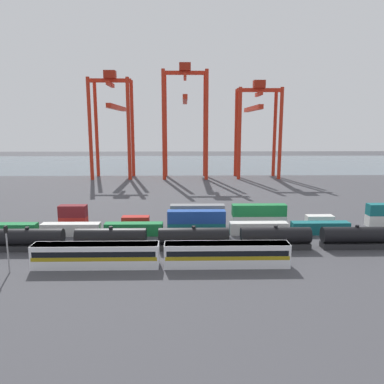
# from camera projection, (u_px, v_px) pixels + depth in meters

# --- Properties ---
(ground_plane) EXTENTS (420.00, 420.00, 0.00)m
(ground_plane) POSITION_uv_depth(u_px,v_px,m) (193.00, 197.00, 117.72)
(ground_plane) COLOR #424247
(harbour_water) EXTENTS (400.00, 110.00, 0.01)m
(harbour_water) POSITION_uv_depth(u_px,v_px,m) (189.00, 163.00, 222.83)
(harbour_water) COLOR slate
(harbour_water) RESTS_ON ground_plane
(passenger_train) EXTENTS (41.45, 3.14, 3.90)m
(passenger_train) POSITION_uv_depth(u_px,v_px,m) (162.00, 254.00, 59.72)
(passenger_train) COLOR silver
(passenger_train) RESTS_ON ground_plane
(freight_tank_row) EXTENTS (73.85, 2.95, 4.41)m
(freight_tank_row) POSITION_uv_depth(u_px,v_px,m) (194.00, 238.00, 68.20)
(freight_tank_row) COLOR #232326
(freight_tank_row) RESTS_ON ground_plane
(signal_mast) EXTENTS (0.36, 0.60, 7.55)m
(signal_mast) POSITION_uv_depth(u_px,v_px,m) (7.00, 243.00, 56.70)
(signal_mast) COLOR gray
(signal_mast) RESTS_ON ground_plane
(shipping_container_0) EXTENTS (12.10, 2.44, 2.60)m
(shipping_container_0) POSITION_uv_depth(u_px,v_px,m) (8.00, 230.00, 76.61)
(shipping_container_0) COLOR #197538
(shipping_container_0) RESTS_ON ground_plane
(shipping_container_1) EXTENTS (12.10, 2.44, 2.60)m
(shipping_container_1) POSITION_uv_depth(u_px,v_px,m) (71.00, 229.00, 76.87)
(shipping_container_1) COLOR silver
(shipping_container_1) RESTS_ON ground_plane
(shipping_container_2) EXTENTS (12.10, 2.44, 2.60)m
(shipping_container_2) POSITION_uv_depth(u_px,v_px,m) (134.00, 229.00, 77.13)
(shipping_container_2) COLOR #197538
(shipping_container_2) RESTS_ON ground_plane
(shipping_container_3) EXTENTS (12.10, 2.44, 2.60)m
(shipping_container_3) POSITION_uv_depth(u_px,v_px,m) (196.00, 229.00, 77.39)
(shipping_container_3) COLOR #146066
(shipping_container_3) RESTS_ON ground_plane
(shipping_container_4) EXTENTS (12.10, 2.44, 2.60)m
(shipping_container_4) POSITION_uv_depth(u_px,v_px,m) (196.00, 217.00, 76.93)
(shipping_container_4) COLOR #1C4299
(shipping_container_4) RESTS_ON shipping_container_3
(shipping_container_5) EXTENTS (12.10, 2.44, 2.60)m
(shipping_container_5) POSITION_uv_depth(u_px,v_px,m) (258.00, 228.00, 77.65)
(shipping_container_5) COLOR silver
(shipping_container_5) RESTS_ON ground_plane
(shipping_container_6) EXTENTS (12.10, 2.44, 2.60)m
(shipping_container_6) POSITION_uv_depth(u_px,v_px,m) (320.00, 228.00, 77.91)
(shipping_container_6) COLOR #146066
(shipping_container_6) RESTS_ON ground_plane
(shipping_container_7) EXTENTS (6.04, 2.44, 2.60)m
(shipping_container_7) POSITION_uv_depth(u_px,v_px,m) (74.00, 222.00, 82.46)
(shipping_container_7) COLOR #AD211C
(shipping_container_7) RESTS_ON ground_plane
(shipping_container_8) EXTENTS (6.04, 2.44, 2.60)m
(shipping_container_8) POSITION_uv_depth(u_px,v_px,m) (73.00, 211.00, 82.00)
(shipping_container_8) COLOR maroon
(shipping_container_8) RESTS_ON shipping_container_7
(shipping_container_9) EXTENTS (6.04, 2.44, 2.60)m
(shipping_container_9) POSITION_uv_depth(u_px,v_px,m) (136.00, 222.00, 82.73)
(shipping_container_9) COLOR #AD211C
(shipping_container_9) RESTS_ON ground_plane
(shipping_container_10) EXTENTS (12.10, 2.44, 2.60)m
(shipping_container_10) POSITION_uv_depth(u_px,v_px,m) (197.00, 222.00, 83.01)
(shipping_container_10) COLOR slate
(shipping_container_10) RESTS_ON ground_plane
(shipping_container_11) EXTENTS (12.10, 2.44, 2.60)m
(shipping_container_11) POSITION_uv_depth(u_px,v_px,m) (197.00, 210.00, 82.55)
(shipping_container_11) COLOR slate
(shipping_container_11) RESTS_ON shipping_container_10
(shipping_container_12) EXTENTS (12.10, 2.44, 2.60)m
(shipping_container_12) POSITION_uv_depth(u_px,v_px,m) (259.00, 221.00, 83.29)
(shipping_container_12) COLOR silver
(shipping_container_12) RESTS_ON ground_plane
(shipping_container_13) EXTENTS (12.10, 2.44, 2.60)m
(shipping_container_13) POSITION_uv_depth(u_px,v_px,m) (259.00, 210.00, 82.82)
(shipping_container_13) COLOR #197538
(shipping_container_13) RESTS_ON shipping_container_12
(shipping_container_14) EXTENTS (6.04, 2.44, 2.60)m
(shipping_container_14) POSITION_uv_depth(u_px,v_px,m) (319.00, 221.00, 83.56)
(shipping_container_14) COLOR silver
(shipping_container_14) RESTS_ON ground_plane
(shipping_container_15) EXTENTS (6.04, 2.44, 2.60)m
(shipping_container_15) POSITION_uv_depth(u_px,v_px,m) (380.00, 221.00, 83.84)
(shipping_container_15) COLOR silver
(shipping_container_15) RESTS_ON ground_plane
(shipping_container_16) EXTENTS (6.04, 2.44, 2.60)m
(shipping_container_16) POSITION_uv_depth(u_px,v_px,m) (381.00, 210.00, 83.37)
(shipping_container_16) COLOR #146066
(shipping_container_16) RESTS_ON shipping_container_15
(gantry_crane_west) EXTENTS (17.54, 40.86, 45.19)m
(gantry_crane_west) POSITION_uv_depth(u_px,v_px,m) (113.00, 115.00, 160.15)
(gantry_crane_west) COLOR red
(gantry_crane_west) RESTS_ON ground_plane
(gantry_crane_central) EXTENTS (19.29, 39.86, 48.36)m
(gantry_crane_central) POSITION_uv_depth(u_px,v_px,m) (185.00, 110.00, 160.02)
(gantry_crane_central) COLOR red
(gantry_crane_central) RESTS_ON ground_plane
(gantry_crane_east) EXTENTS (18.89, 38.36, 41.41)m
(gantry_crane_east) POSITION_uv_depth(u_px,v_px,m) (257.00, 119.00, 161.52)
(gantry_crane_east) COLOR red
(gantry_crane_east) RESTS_ON ground_plane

